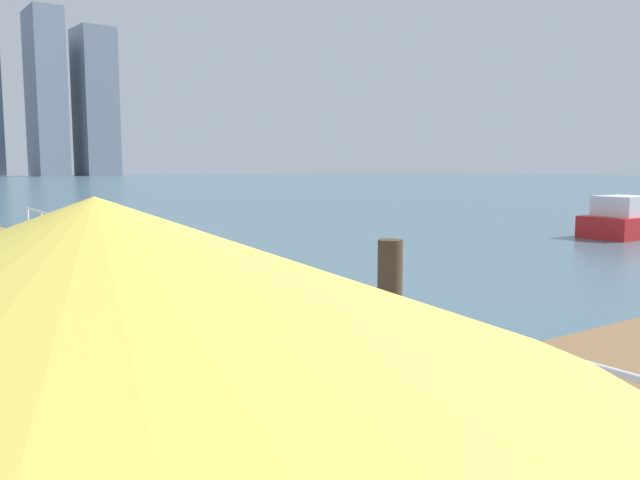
# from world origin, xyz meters

# --- Properties ---
(ground_plane) EXTENTS (300.00, 300.00, 0.00)m
(ground_plane) POSITION_xyz_m (0.00, 20.00, 0.00)
(ground_plane) COLOR #476675
(boardwalk_railing) EXTENTS (0.06, 28.27, 1.08)m
(boardwalk_railing) POSITION_xyz_m (-3.15, 9.88, 1.25)
(boardwalk_railing) COLOR white
(boardwalk_railing) RESTS_ON boardwalk
(dock_piling_0) EXTENTS (0.35, 0.35, 1.74)m
(dock_piling_0) POSITION_xyz_m (-1.11, 9.66, 0.87)
(dock_piling_0) COLOR #473826
(dock_piling_0) RESTS_ON ground_plane
(moored_boat_0) EXTENTS (4.52, 1.97, 1.58)m
(moored_boat_0) POSITION_xyz_m (17.00, 16.53, 0.60)
(moored_boat_0) COLOR red
(moored_boat_0) RESTS_ON ground_plane
(patio_umbrella) EXTENTS (2.46, 2.46, 2.30)m
(patio_umbrella) POSITION_xyz_m (-6.58, 4.32, 2.48)
(patio_umbrella) COLOR #B2B2B7
(patio_umbrella) RESTS_ON boardwalk
(skyline_tower_4) EXTENTS (7.09, 12.98, 38.42)m
(skyline_tower_4) POSITION_xyz_m (27.99, 166.80, 19.21)
(skyline_tower_4) COLOR gray
(skyline_tower_4) RESTS_ON ground_plane
(skyline_tower_5) EXTENTS (8.92, 10.94, 35.00)m
(skyline_tower_5) POSITION_xyz_m (38.80, 164.79, 17.50)
(skyline_tower_5) COLOR slate
(skyline_tower_5) RESTS_ON ground_plane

